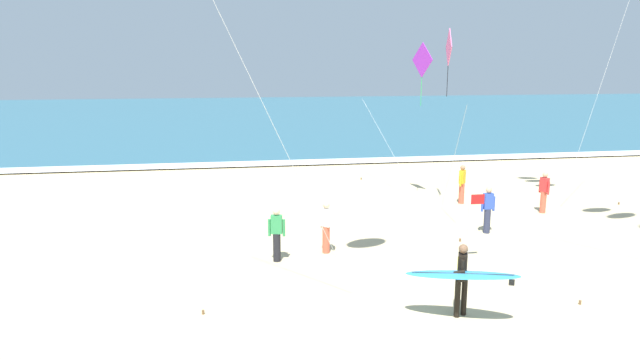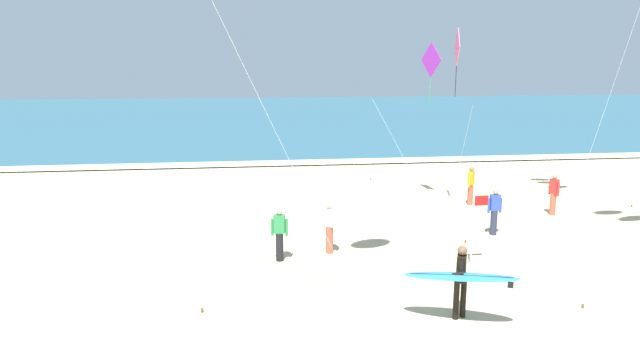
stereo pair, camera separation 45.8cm
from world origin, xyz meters
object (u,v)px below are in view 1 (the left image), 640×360
Objects in this scene: surfer_trailing at (462,275)px; bystander_blue_top at (488,210)px; bystander_yellow_top at (462,184)px; bystander_green_top at (277,234)px; bystander_red_top at (544,192)px; lifeguard_flag at (471,221)px; bystander_white_top at (326,227)px; kite_diamond_rose_low at (449,52)px; kite_diamond_violet_far at (421,64)px.

bystander_blue_top is at bearing 60.03° from surfer_trailing.
surfer_trailing reaches higher than bystander_yellow_top.
bystander_red_top is (10.54, 3.75, 0.00)m from bystander_green_top.
bystander_green_top is 5.54m from lifeguard_flag.
bystander_red_top and bystander_white_top have the same top height.
kite_diamond_rose_low reaches higher than bystander_white_top.
bystander_white_top is at bearing -168.80° from bystander_blue_top.
lifeguard_flag is (-1.52, -5.99, -4.77)m from kite_diamond_rose_low.
bystander_red_top is at bearing 43.48° from lifeguard_flag.
bystander_green_top is 1.00× the size of bystander_white_top.
surfer_trailing is at bearing -108.89° from kite_diamond_rose_low.
surfer_trailing is 1.56× the size of bystander_green_top.
surfer_trailing is 10.68m from bystander_red_top.
lifeguard_flag reaches higher than bystander_blue_top.
kite_diamond_violet_far reaches higher than lifeguard_flag.
kite_diamond_violet_far reaches higher than bystander_yellow_top.
bystander_green_top and bystander_blue_top have the same top height.
kite_diamond_violet_far is at bearing 108.02° from kite_diamond_rose_low.
kite_diamond_rose_low is at bearing 95.74° from bystander_blue_top.
lifeguard_flag is at bearing -136.52° from bystander_red_top.
kite_diamond_violet_far reaches higher than bystander_green_top.
kite_diamond_violet_far reaches higher than bystander_white_top.
kite_diamond_rose_low is at bearing 35.13° from bystander_green_top.
bystander_yellow_top is 1.00× the size of bystander_white_top.
bystander_green_top is 0.76× the size of lifeguard_flag.
lifeguard_flag is (3.88, -1.62, 0.45)m from bystander_white_top.
kite_diamond_violet_far reaches higher than surfer_trailing.
bystander_white_top is (-4.87, -5.99, -4.77)m from kite_diamond_violet_far.
bystander_red_top is 3.90m from bystander_blue_top.
bystander_white_top is at bearing 157.37° from lifeguard_flag.
bystander_green_top is (-6.40, -6.49, -4.77)m from kite_diamond_violet_far.
bystander_red_top is (3.61, -1.13, -5.22)m from kite_diamond_rose_low.
lifeguard_flag is (-0.99, -7.60, -4.31)m from kite_diamond_violet_far.
bystander_white_top is (-5.72, -1.13, 0.00)m from bystander_blue_top.
lifeguard_flag is (-2.64, -6.76, 0.45)m from bystander_yellow_top.
kite_diamond_rose_low reaches higher than bystander_yellow_top.
bystander_blue_top is 5.83m from bystander_white_top.
bystander_red_top and bystander_blue_top have the same top height.
bystander_yellow_top is 1.00× the size of bystander_green_top.
kite_diamond_rose_low reaches higher than lifeguard_flag.
lifeguard_flag is (1.68, 3.36, 0.22)m from surfer_trailing.
kite_diamond_rose_low is at bearing 162.67° from bystander_red_top.
surfer_trailing reaches higher than bystander_green_top.
lifeguard_flag reaches higher than bystander_green_top.
bystander_blue_top is at bearing 11.20° from bystander_white_top.
surfer_trailing reaches higher than bystander_white_top.
bystander_yellow_top is 3.13m from bystander_red_top.
surfer_trailing is 11.07m from kite_diamond_rose_low.
kite_diamond_rose_low is 3.29× the size of lifeguard_flag.
bystander_blue_top is (3.52, 6.11, -0.24)m from surfer_trailing.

